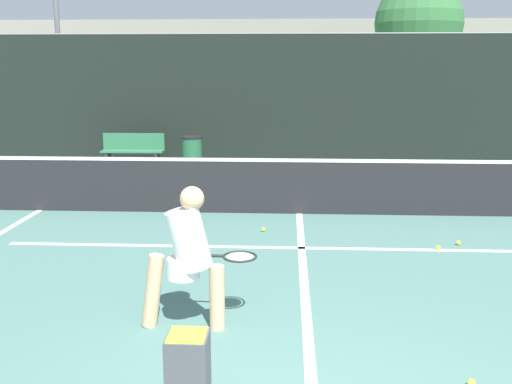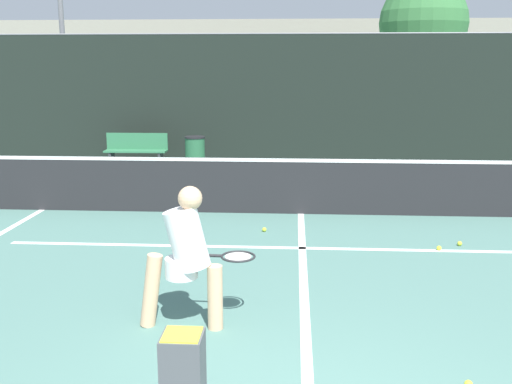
{
  "view_description": "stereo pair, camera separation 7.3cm",
  "coord_description": "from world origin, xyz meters",
  "px_view_note": "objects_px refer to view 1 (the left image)",
  "views": [
    {
      "loc": [
        -0.21,
        -3.18,
        2.48
      ],
      "look_at": [
        -0.59,
        3.99,
        0.95
      ],
      "focal_mm": 42.0,
      "sensor_mm": 36.0,
      "label": 1
    },
    {
      "loc": [
        -0.13,
        -3.18,
        2.48
      ],
      "look_at": [
        -0.59,
        3.99,
        0.95
      ],
      "focal_mm": 42.0,
      "sensor_mm": 36.0,
      "label": 2
    }
  ],
  "objects_px": {
    "parked_car": "(313,132)",
    "trash_bin": "(192,154)",
    "courtside_bench": "(133,150)",
    "ball_hopper": "(188,380)",
    "player_practicing": "(188,253)"
  },
  "relations": [
    {
      "from": "player_practicing",
      "to": "courtside_bench",
      "type": "height_order",
      "value": "player_practicing"
    },
    {
      "from": "courtside_bench",
      "to": "trash_bin",
      "type": "bearing_deg",
      "value": -14.45
    },
    {
      "from": "ball_hopper",
      "to": "parked_car",
      "type": "distance_m",
      "value": 13.65
    },
    {
      "from": "player_practicing",
      "to": "parked_car",
      "type": "relative_size",
      "value": 0.35
    },
    {
      "from": "courtside_bench",
      "to": "ball_hopper",
      "type": "bearing_deg",
      "value": -74.4
    },
    {
      "from": "parked_car",
      "to": "trash_bin",
      "type": "bearing_deg",
      "value": -130.89
    },
    {
      "from": "courtside_bench",
      "to": "parked_car",
      "type": "bearing_deg",
      "value": 33.69
    },
    {
      "from": "ball_hopper",
      "to": "courtside_bench",
      "type": "distance_m",
      "value": 10.96
    },
    {
      "from": "trash_bin",
      "to": "player_practicing",
      "type": "bearing_deg",
      "value": -81.17
    },
    {
      "from": "player_practicing",
      "to": "parked_car",
      "type": "height_order",
      "value": "parked_car"
    },
    {
      "from": "player_practicing",
      "to": "ball_hopper",
      "type": "bearing_deg",
      "value": -78.4
    },
    {
      "from": "player_practicing",
      "to": "ball_hopper",
      "type": "xyz_separation_m",
      "value": [
        0.26,
        -1.64,
        -0.37
      ]
    },
    {
      "from": "player_practicing",
      "to": "ball_hopper",
      "type": "height_order",
      "value": "player_practicing"
    },
    {
      "from": "player_practicing",
      "to": "parked_car",
      "type": "bearing_deg",
      "value": 84.6
    },
    {
      "from": "parked_car",
      "to": "ball_hopper",
      "type": "bearing_deg",
      "value": -95.8
    }
  ]
}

